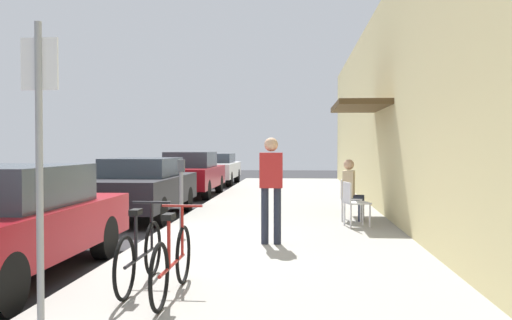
% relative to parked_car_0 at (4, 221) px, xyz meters
% --- Properties ---
extents(ground_plane, '(60.00, 60.00, 0.00)m').
position_rel_parked_car_0_xyz_m(ground_plane, '(1.10, 2.01, -0.74)').
color(ground_plane, '#2D2D30').
extents(sidewalk_slab, '(4.50, 32.00, 0.12)m').
position_rel_parked_car_0_xyz_m(sidewalk_slab, '(3.35, 4.01, -0.68)').
color(sidewalk_slab, '#9E9B93').
rests_on(sidewalk_slab, ground_plane).
extents(building_facade, '(1.40, 32.00, 5.11)m').
position_rel_parked_car_0_xyz_m(building_facade, '(5.74, 4.03, 1.82)').
color(building_facade, beige).
rests_on(building_facade, ground_plane).
extents(parked_car_0, '(1.80, 4.40, 1.43)m').
position_rel_parked_car_0_xyz_m(parked_car_0, '(0.00, 0.00, 0.00)').
color(parked_car_0, maroon).
rests_on(parked_car_0, ground_plane).
extents(parked_car_1, '(1.80, 4.40, 1.41)m').
position_rel_parked_car_0_xyz_m(parked_car_1, '(0.00, 5.88, 0.00)').
color(parked_car_1, black).
rests_on(parked_car_1, ground_plane).
extents(parked_car_2, '(1.80, 4.40, 1.50)m').
position_rel_parked_car_0_xyz_m(parked_car_2, '(-0.00, 11.60, 0.03)').
color(parked_car_2, maroon).
rests_on(parked_car_2, ground_plane).
extents(parked_car_3, '(1.80, 4.40, 1.38)m').
position_rel_parked_car_0_xyz_m(parked_car_3, '(0.00, 17.30, -0.01)').
color(parked_car_3, silver).
rests_on(parked_car_3, ground_plane).
extents(parking_meter, '(0.12, 0.10, 1.32)m').
position_rel_parked_car_0_xyz_m(parking_meter, '(1.55, 3.18, 0.15)').
color(parking_meter, slate).
rests_on(parking_meter, sidewalk_slab).
extents(street_sign, '(0.32, 0.06, 2.60)m').
position_rel_parked_car_0_xyz_m(street_sign, '(1.50, -2.07, 0.90)').
color(street_sign, gray).
rests_on(street_sign, sidewalk_slab).
extents(bicycle_0, '(0.46, 1.71, 0.90)m').
position_rel_parked_car_0_xyz_m(bicycle_0, '(2.38, -0.99, -0.26)').
color(bicycle_0, black).
rests_on(bicycle_0, sidewalk_slab).
extents(bicycle_1, '(0.46, 1.71, 0.90)m').
position_rel_parked_car_0_xyz_m(bicycle_1, '(1.93, -0.65, -0.26)').
color(bicycle_1, black).
rests_on(bicycle_1, sidewalk_slab).
extents(cafe_chair_0, '(0.53, 0.53, 0.87)m').
position_rel_parked_car_0_xyz_m(cafe_chair_0, '(4.74, 4.05, -0.11)').
color(cafe_chair_0, silver).
rests_on(cafe_chair_0, sidewalk_slab).
extents(cafe_chair_1, '(0.52, 0.52, 0.87)m').
position_rel_parked_car_0_xyz_m(cafe_chair_1, '(4.74, 4.95, -0.11)').
color(cafe_chair_1, silver).
rests_on(cafe_chair_1, sidewalk_slab).
extents(seated_patron_1, '(0.48, 0.43, 1.29)m').
position_rel_parked_car_0_xyz_m(seated_patron_1, '(4.80, 4.94, 0.08)').
color(seated_patron_1, '#232838').
rests_on(seated_patron_1, sidewalk_slab).
extents(pedestrian_standing, '(0.36, 0.22, 1.70)m').
position_rel_parked_car_0_xyz_m(pedestrian_standing, '(3.25, 2.08, 0.38)').
color(pedestrian_standing, '#232838').
rests_on(pedestrian_standing, sidewalk_slab).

